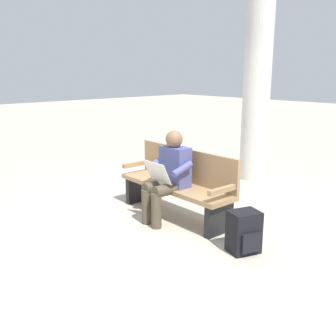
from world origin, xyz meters
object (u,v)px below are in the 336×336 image
at_px(person_seated, 169,174).
at_px(support_pillar, 256,94).
at_px(bench_near, 179,182).
at_px(backpack, 244,232).

distance_m(person_seated, support_pillar, 2.73).
xyz_separation_m(bench_near, person_seated, (-0.06, 0.24, 0.17)).
height_order(bench_near, person_seated, person_seated).
bearing_deg(bench_near, support_pillar, -77.53).
bearing_deg(backpack, person_seated, -1.49).
bearing_deg(person_seated, support_pillar, -77.27).
bearing_deg(bench_near, person_seated, 105.31).
xyz_separation_m(bench_near, backpack, (-1.29, 0.27, -0.23)).
distance_m(person_seated, backpack, 1.30).
bearing_deg(support_pillar, person_seated, 100.77).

